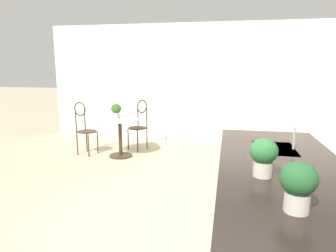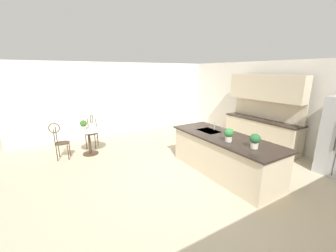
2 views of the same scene
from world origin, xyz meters
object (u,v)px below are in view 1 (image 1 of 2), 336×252
object	(u,v)px
chair_near_window	(84,126)
potted_plant_on_table	(116,110)
bistro_table	(120,134)
potted_plant_counter_far	(298,184)
chair_by_island	(139,122)
potted_plant_counter_near	(264,155)

from	to	relation	value
chair_near_window	potted_plant_on_table	xyz separation A→B (m)	(-0.04, 0.66, 0.33)
bistro_table	potted_plant_counter_far	world-z (taller)	potted_plant_counter_far
bistro_table	chair_near_window	world-z (taller)	chair_near_window
chair_near_window	potted_plant_on_table	bearing A→B (deg)	93.85
chair_near_window	chair_by_island	xyz separation A→B (m)	(-0.57, 0.97, 0.00)
potted_plant_counter_near	potted_plant_counter_far	size ratio (longest dim) A/B	1.00
bistro_table	potted_plant_counter_near	world-z (taller)	potted_plant_counter_near
chair_by_island	potted_plant_counter_far	size ratio (longest dim) A/B	3.57
chair_near_window	chair_by_island	distance (m)	1.12
chair_near_window	potted_plant_counter_far	distance (m)	4.97
bistro_table	chair_by_island	xyz separation A→B (m)	(-0.62, 0.20, 0.13)
potted_plant_on_table	potted_plant_counter_near	size ratio (longest dim) A/B	0.95
chair_near_window	potted_plant_counter_near	world-z (taller)	potted_plant_counter_near
chair_by_island	potted_plant_on_table	size ratio (longest dim) A/B	3.76
chair_by_island	potted_plant_counter_far	world-z (taller)	potted_plant_counter_far
chair_by_island	potted_plant_counter_near	bearing A→B (deg)	28.85
bistro_table	chair_by_island	bearing A→B (deg)	161.89
potted_plant_on_table	potted_plant_counter_near	xyz separation A→B (m)	(3.27, 2.39, 0.19)
chair_by_island	potted_plant_on_table	distance (m)	0.69
bistro_table	potted_plant_on_table	world-z (taller)	potted_plant_on_table
bistro_table	potted_plant_counter_near	size ratio (longest dim) A/B	2.74
chair_near_window	chair_by_island	bearing A→B (deg)	120.36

